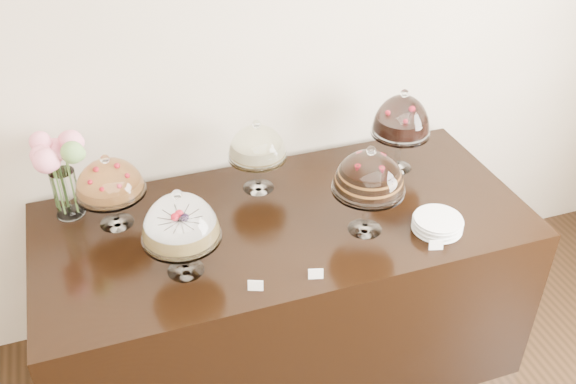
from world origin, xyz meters
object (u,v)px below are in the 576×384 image
object	(u,v)px
display_counter	(285,292)
cake_stand_choco_layer	(369,175)
plate_stack	(437,224)
flower_vase	(59,163)
cake_stand_fruit_tart	(109,181)
cake_stand_dark_choco	(402,119)
cake_stand_sugar_sponge	(180,222)
cake_stand_cheesecake	(257,146)

from	to	relation	value
display_counter	cake_stand_choco_layer	xyz separation A→B (m)	(0.31, -0.18, 0.73)
plate_stack	flower_vase	bearing A→B (deg)	157.20
display_counter	cake_stand_fruit_tart	distance (m)	1.01
cake_stand_choco_layer	display_counter	bearing A→B (deg)	149.37
cake_stand_dark_choco	flower_vase	xyz separation A→B (m)	(-1.57, 0.12, 0.00)
cake_stand_sugar_sponge	cake_stand_cheesecake	xyz separation A→B (m)	(0.45, 0.47, -0.01)
cake_stand_fruit_tart	plate_stack	size ratio (longest dim) A/B	1.66
cake_stand_fruit_tart	plate_stack	distance (m)	1.43
cake_stand_dark_choco	cake_stand_cheesecake	bearing A→B (deg)	175.82
cake_stand_cheesecake	flower_vase	xyz separation A→B (m)	(-0.86, 0.07, 0.04)
cake_stand_dark_choco	cake_stand_choco_layer	bearing A→B (deg)	-131.47
display_counter	flower_vase	world-z (taller)	flower_vase
cake_stand_choco_layer	cake_stand_dark_choco	bearing A→B (deg)	48.53
flower_vase	cake_stand_choco_layer	bearing A→B (deg)	-23.58
display_counter	cake_stand_choco_layer	size ratio (longest dim) A/B	5.23
cake_stand_choco_layer	cake_stand_cheesecake	world-z (taller)	cake_stand_choco_layer
cake_stand_sugar_sponge	cake_stand_fruit_tart	world-z (taller)	cake_stand_sugar_sponge
cake_stand_dark_choco	display_counter	bearing A→B (deg)	-161.47
cake_stand_choco_layer	flower_vase	xyz separation A→B (m)	(-1.21, 0.53, -0.01)
cake_stand_cheesecake	flower_vase	distance (m)	0.87
cake_stand_cheesecake	cake_stand_fruit_tart	distance (m)	0.68
cake_stand_cheesecake	cake_stand_fruit_tart	xyz separation A→B (m)	(-0.68, -0.06, -0.01)
flower_vase	plate_stack	size ratio (longest dim) A/B	1.97
cake_stand_fruit_tart	cake_stand_cheesecake	bearing A→B (deg)	5.29
display_counter	flower_vase	size ratio (longest dim) A/B	5.23
display_counter	cake_stand_choco_layer	bearing A→B (deg)	-30.63
cake_stand_sugar_sponge	cake_stand_fruit_tart	bearing A→B (deg)	119.01
cake_stand_cheesecake	cake_stand_dark_choco	xyz separation A→B (m)	(0.71, -0.05, 0.04)
display_counter	flower_vase	xyz separation A→B (m)	(-0.90, 0.35, 0.73)
cake_stand_cheesecake	plate_stack	bearing A→B (deg)	-41.22
plate_stack	cake_stand_choco_layer	bearing A→B (deg)	160.49
display_counter	cake_stand_dark_choco	distance (m)	1.01
cake_stand_sugar_sponge	cake_stand_dark_choco	size ratio (longest dim) A/B	0.92
cake_stand_fruit_tart	plate_stack	world-z (taller)	cake_stand_fruit_tart
cake_stand_cheesecake	plate_stack	xyz separation A→B (m)	(0.65, -0.57, -0.20)
cake_stand_fruit_tart	cake_stand_sugar_sponge	bearing A→B (deg)	-60.99
cake_stand_fruit_tart	flower_vase	xyz separation A→B (m)	(-0.19, 0.13, 0.05)
cake_stand_fruit_tart	flower_vase	world-z (taller)	flower_vase
cake_stand_fruit_tart	display_counter	bearing A→B (deg)	-16.69
cake_stand_fruit_tart	cake_stand_choco_layer	bearing A→B (deg)	-21.22
cake_stand_choco_layer	cake_stand_fruit_tart	bearing A→B (deg)	158.78
cake_stand_dark_choco	cake_stand_sugar_sponge	bearing A→B (deg)	-160.04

